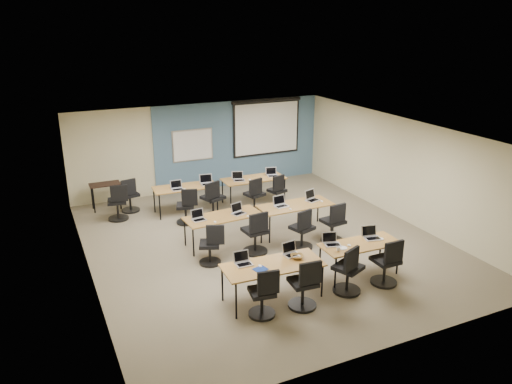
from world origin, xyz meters
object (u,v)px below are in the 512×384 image
whiteboard (193,145)px  task_chair_10 (255,198)px  task_chair_0 (264,297)px  laptop_10 (239,178)px  laptop_11 (272,174)px  spare_chair_b (118,205)px  training_table_back_left (185,188)px  spare_chair_a (130,198)px  utility_table (105,187)px  task_chair_6 (302,232)px  task_chair_1 (305,288)px  projector_screen (267,124)px  laptop_8 (177,187)px  task_chair_8 (187,209)px  training_table_front_right (360,246)px  training_table_front_left (273,266)px  laptop_2 (331,242)px  laptop_0 (243,261)px  task_chair_4 (211,248)px  task_chair_11 (277,193)px  training_table_mid_right (295,206)px  task_chair_2 (348,273)px  training_table_mid_left (223,218)px  task_chair_9 (213,202)px  laptop_4 (198,217)px  task_chair_5 (256,236)px  laptop_5 (238,211)px  task_chair_7 (334,226)px  training_table_back_right (254,180)px  laptop_7 (312,198)px  laptop_9 (207,182)px  laptop_1 (291,252)px  laptop_6 (281,204)px

whiteboard → task_chair_10: (0.94, -2.48, -1.03)m
task_chair_0 → laptop_10: size_ratio=3.02×
laptop_11 → spare_chair_b: bearing=-167.1°
training_table_back_left → spare_chair_a: spare_chair_a is taller
utility_table → task_chair_0: bearing=-75.3°
laptop_10 → task_chair_6: bearing=-67.1°
utility_table → task_chair_1: bearing=-69.2°
projector_screen → laptop_8: bearing=-153.6°
task_chair_8 → training_table_front_right: bearing=-41.3°
projector_screen → training_table_back_left: size_ratio=1.37×
training_table_front_left → laptop_2: bearing=13.9°
training_table_front_right → laptop_8: (-2.43, 4.92, 0.11)m
training_table_front_right → laptop_0: size_ratio=5.45×
task_chair_4 → spare_chair_b: bearing=134.5°
task_chair_6 → task_chair_11: 2.81m
training_table_mid_right → laptop_11: 2.44m
training_table_mid_right → laptop_2: 2.39m
task_chair_0 → task_chair_6: task_chair_6 is taller
laptop_8 → task_chair_2: bearing=-70.7°
training_table_back_left → spare_chair_b: spare_chair_b is taller
training_table_mid_left → laptop_8: laptop_8 is taller
task_chair_9 → task_chair_10: task_chair_9 is taller
laptop_4 → spare_chair_b: size_ratio=0.30×
projector_screen → task_chair_5: projector_screen is taller
training_table_mid_right → task_chair_6: task_chair_6 is taller
task_chair_1 → laptop_5: size_ratio=3.21×
training_table_front_left → task_chair_4: task_chair_4 is taller
training_table_mid_right → training_table_back_left: 3.24m
training_table_front_right → task_chair_7: (0.44, 1.62, -0.26)m
whiteboard → training_table_back_right: 2.28m
training_table_front_left → laptop_10: size_ratio=5.91×
training_table_mid_left → task_chair_11: size_ratio=1.87×
training_table_back_left → task_chair_2: bearing=-70.7°
laptop_7 → laptop_10: laptop_7 is taller
training_table_back_left → task_chair_10: bearing=-21.9°
laptop_5 → laptop_4: bearing=162.2°
task_chair_1 → laptop_8: (-0.77, 5.53, 0.37)m
laptop_9 → laptop_10: laptop_9 is taller
laptop_1 → task_chair_6: task_chair_6 is taller
laptop_6 → task_chair_7: size_ratio=0.32×
laptop_2 → spare_chair_b: size_ratio=0.31×
projector_screen → laptop_1: bearing=-112.1°
task_chair_10 → training_table_front_right: bearing=-99.4°
spare_chair_a → task_chair_4: bearing=-87.8°
task_chair_2 → laptop_8: task_chair_2 is taller
laptop_8 → task_chair_10: 2.14m
task_chair_0 → task_chair_4: (-0.15, 2.31, -0.01)m
laptop_2 → laptop_4: bearing=145.3°
projector_screen → laptop_2: 6.77m
projector_screen → training_table_back_left: bearing=-153.6°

